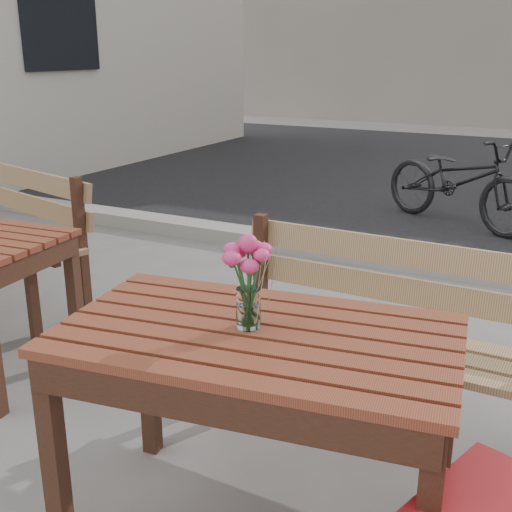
{
  "coord_description": "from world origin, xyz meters",
  "views": [
    {
      "loc": [
        0.72,
        -1.5,
        1.55
      ],
      "look_at": [
        -0.12,
        0.13,
        0.95
      ],
      "focal_mm": 45.0,
      "sensor_mm": 36.0,
      "label": 1
    }
  ],
  "objects": [
    {
      "name": "street",
      "position": [
        0.0,
        5.06,
        0.03
      ],
      "size": [
        30.0,
        8.12,
        0.12
      ],
      "color": "black",
      "rests_on": "ground"
    },
    {
      "name": "main_table",
      "position": [
        -0.09,
        0.07,
        0.62
      ],
      "size": [
        1.29,
        0.87,
        0.74
      ],
      "rotation": [
        0.0,
        0.0,
        0.15
      ],
      "color": "maroon",
      "rests_on": "ground"
    },
    {
      "name": "main_bench",
      "position": [
        0.12,
        0.85,
        0.53
      ],
      "size": [
        1.41,
        0.45,
        0.87
      ],
      "rotation": [
        0.0,
        0.0,
        -0.02
      ],
      "color": "#846144",
      "rests_on": "ground"
    },
    {
      "name": "main_vase",
      "position": [
        -0.12,
        0.08,
        0.92
      ],
      "size": [
        0.16,
        0.16,
        0.29
      ],
      "color": "white",
      "rests_on": "main_table"
    },
    {
      "name": "second_bench",
      "position": [
        -2.42,
        1.22,
        0.54
      ],
      "size": [
        1.5,
        0.77,
        0.9
      ],
      "rotation": [
        0.0,
        0.0,
        -0.25
      ],
      "color": "#846144",
      "rests_on": "ground"
    },
    {
      "name": "bicycle",
      "position": [
        -0.29,
        4.42,
        0.42
      ],
      "size": [
        1.66,
        1.21,
        0.83
      ],
      "primitive_type": "imported",
      "rotation": [
        0.0,
        0.0,
        1.1
      ],
      "color": "black",
      "rests_on": "ground"
    }
  ]
}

